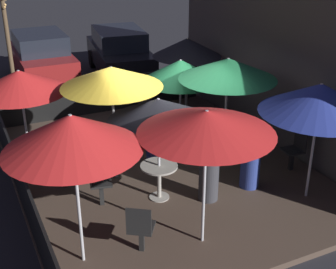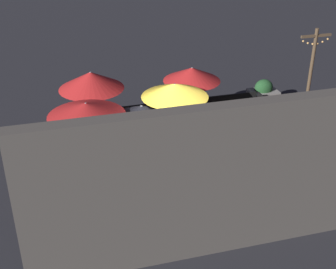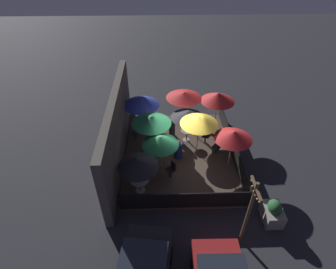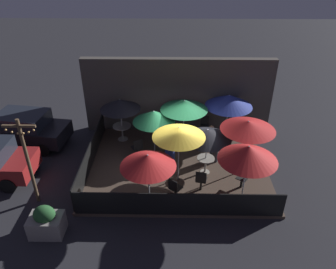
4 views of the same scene
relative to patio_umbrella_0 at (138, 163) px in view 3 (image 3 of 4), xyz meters
name	(u,v)px [view 3 (image 3 of 4)]	position (x,y,z in m)	size (l,w,h in m)	color
ground_plane	(179,154)	(2.61, -2.01, -1.97)	(60.00, 60.00, 0.00)	#26262B
patio_deck	(179,153)	(2.61, -2.01, -1.91)	(7.41, 5.97, 0.12)	#47382D
building_wall	(118,129)	(2.61, 1.21, -0.11)	(9.01, 0.36, 3.71)	#4C4742
fence_front	(232,145)	(2.61, -4.95, -1.37)	(7.21, 0.05, 0.95)	black
fence_side_left	(184,201)	(-1.05, -2.01, -1.37)	(0.05, 5.77, 0.95)	black
patio_umbrella_0	(138,163)	(0.00, 0.00, 0.00)	(1.85, 1.85, 2.09)	#B2B2B7
patio_umbrella_1	(188,114)	(3.72, -2.52, -0.03)	(1.88, 1.88, 2.04)	#B2B2B7
patio_umbrella_2	(141,101)	(4.90, 0.10, 0.18)	(2.15, 2.15, 2.30)	#B2B2B7
patio_umbrella_3	(218,97)	(4.88, -4.36, 0.37)	(2.01, 2.01, 2.48)	#B2B2B7
patio_umbrella_4	(184,95)	(5.26, -2.42, 0.32)	(2.12, 2.12, 2.35)	#B2B2B7
patio_umbrella_5	(160,140)	(1.58, -0.99, -0.08)	(1.83, 1.83, 2.02)	#B2B2B7
patio_umbrella_6	(151,120)	(2.87, -0.55, 0.26)	(2.07, 2.07, 2.32)	#B2B2B7
patio_umbrella_7	(234,135)	(1.58, -4.55, 0.16)	(1.89, 1.89, 2.24)	#B2B2B7
patio_umbrella_8	(199,120)	(2.62, -2.99, 0.34)	(1.98, 1.98, 2.39)	#B2B2B7
dining_table_0	(140,182)	(0.00, 0.00, -1.26)	(0.86, 0.86, 0.74)	#9E998E
dining_table_1	(187,133)	(3.72, -2.52, -1.30)	(0.71, 0.71, 0.71)	#9E998E
patio_chair_0	(218,147)	(2.48, -4.11, -1.35)	(0.56, 0.56, 0.91)	black
patio_chair_1	(200,119)	(5.11, -3.47, -1.35)	(0.56, 0.56, 0.91)	black
patio_chair_2	(171,169)	(0.86, -1.52, -1.32)	(0.55, 0.55, 0.95)	black
patio_chair_3	(207,135)	(3.47, -3.66, -1.33)	(0.48, 0.48, 0.94)	black
patio_chair_4	(134,132)	(3.92, 0.57, -1.35)	(0.43, 0.43, 0.92)	black
patron_0	(155,130)	(4.11, -0.70, -1.33)	(0.54, 0.54, 1.16)	navy
patron_1	(172,129)	(4.16, -1.68, -1.32)	(0.53, 0.53, 1.19)	#333338
patron_2	(178,150)	(2.28, -1.95, -1.33)	(0.60, 0.60, 1.18)	navy
planter_box	(273,212)	(-1.69, -5.74, -1.47)	(1.09, 0.76, 1.15)	gray
light_post	(249,211)	(-2.59, -4.19, -0.03)	(1.10, 0.12, 3.44)	brown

